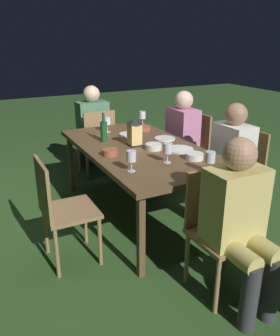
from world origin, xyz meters
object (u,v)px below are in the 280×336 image
(chair_side_right_a, at_px, (61,207))
(plate_b, at_px, (180,149))
(wine_glass_e, at_px, (142,116))
(bowl_dip, at_px, (154,146))
(bowl_olives, at_px, (194,156))
(bowl_salad, at_px, (143,128))
(wine_glass_b, at_px, (107,122))
(person_in_pink, at_px, (178,136))
(plate_c, at_px, (165,139))
(wine_glass_c, at_px, (167,149))
(green_bottle_on_table, at_px, (104,131))
(lantern_centerpiece, at_px, (135,131))
(bowl_bread, at_px, (110,152))
(wine_glass_a, at_px, (131,157))
(dining_table, at_px, (140,152))
(chair_head_far, at_px, (97,140))
(plate_a, at_px, (129,134))
(person_in_mustard, at_px, (240,218))
(chair_side_left_a, at_px, (241,169))
(chair_head_near, at_px, (218,225))
(person_in_green, at_px, (91,125))
(chair_side_left_b, at_px, (191,146))
(wine_glass_d, at_px, (210,158))
(person_in_cream, at_px, (227,157))

(chair_side_right_a, distance_m, plate_b, 1.22)
(wine_glass_e, bearing_deg, bowl_dip, 158.98)
(plate_b, relative_size, bowl_olives, 1.64)
(chair_side_right_a, xyz_separation_m, bowl_salad, (0.97, -1.22, 0.26))
(wine_glass_b, bearing_deg, person_in_pink, -106.34)
(plate_c, bearing_deg, wine_glass_c, 150.75)
(person_in_pink, height_order, green_bottle_on_table, person_in_pink)
(lantern_centerpiece, bearing_deg, bowl_bread, 117.20)
(wine_glass_a, relative_size, wine_glass_b, 1.00)
(person_in_pink, height_order, lantern_centerpiece, person_in_pink)
(dining_table, relative_size, lantern_centerpiece, 7.15)
(lantern_centerpiece, height_order, wine_glass_c, lantern_centerpiece)
(chair_side_right_a, distance_m, bowl_olives, 1.19)
(chair_head_far, distance_m, plate_a, 0.80)
(person_in_mustard, bearing_deg, bowl_olives, -16.36)
(bowl_dip, bearing_deg, chair_head_far, 3.34)
(lantern_centerpiece, bearing_deg, chair_side_right_a, 119.07)
(green_bottle_on_table, relative_size, plate_b, 1.16)
(bowl_olives, xyz_separation_m, bowl_salad, (1.07, -0.07, -0.00))
(chair_head_far, bearing_deg, chair_side_right_a, 150.89)
(chair_side_left_a, distance_m, bowl_salad, 1.16)
(chair_head_near, bearing_deg, plate_a, -3.16)
(chair_head_far, bearing_deg, chair_side_left_a, -150.89)
(person_in_green, bearing_deg, wine_glass_e, -147.28)
(chair_side_left_b, distance_m, person_in_pink, 0.25)
(lantern_centerpiece, xyz_separation_m, wine_glass_d, (-0.90, -0.20, -0.03))
(chair_side_left_b, distance_m, green_bottle_on_table, 1.20)
(chair_side_left_b, xyz_separation_m, bowl_bread, (-0.53, 1.26, 0.27))
(dining_table, xyz_separation_m, green_bottle_on_table, (0.32, 0.24, 0.16))
(dining_table, relative_size, person_in_green, 1.65)
(plate_c, bearing_deg, wine_glass_a, 133.52)
(green_bottle_on_table, bearing_deg, chair_head_far, -15.29)
(green_bottle_on_table, height_order, plate_c, green_bottle_on_table)
(person_in_mustard, xyz_separation_m, bowl_olives, (0.86, -0.25, 0.12))
(person_in_green, height_order, chair_side_left_a, person_in_green)
(person_in_mustard, bearing_deg, plate_a, -2.82)
(wine_glass_b, xyz_separation_m, bowl_bread, (-0.76, 0.28, -0.09))
(dining_table, distance_m, plate_c, 0.37)
(lantern_centerpiece, relative_size, wine_glass_c, 1.57)
(green_bottle_on_table, distance_m, wine_glass_c, 0.86)
(plate_c, relative_size, bowl_bread, 1.55)
(wine_glass_b, xyz_separation_m, plate_a, (-0.21, -0.16, -0.11))
(chair_side_right_a, bearing_deg, chair_head_near, -130.42)
(chair_head_far, height_order, person_in_cream, person_in_cream)
(plate_c, bearing_deg, chair_side_right_a, 113.57)
(dining_table, height_order, bowl_bread, bowl_bread)
(person_in_green, height_order, wine_glass_d, person_in_green)
(chair_head_near, xyz_separation_m, plate_c, (1.31, -0.34, 0.25))
(bowl_dip, bearing_deg, bowl_olives, -156.63)
(chair_head_near, height_order, bowl_olives, chair_head_near)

